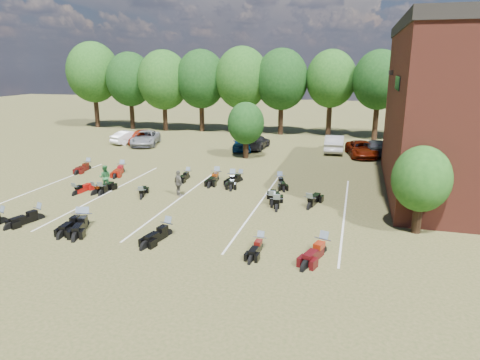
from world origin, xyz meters
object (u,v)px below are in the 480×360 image
(motorcycle_7, at_px, (76,195))
(car_0, at_px, (141,137))
(person_grey, at_px, (179,183))
(person_green, at_px, (105,177))
(motorcycle_3, at_px, (86,226))
(car_4, at_px, (243,142))
(motorcycle_14, at_px, (88,169))
(motorcycle_0, at_px, (2,223))

(motorcycle_7, bearing_deg, car_0, -69.41)
(person_grey, bearing_deg, motorcycle_7, 54.01)
(person_green, bearing_deg, motorcycle_3, 93.31)
(person_grey, xyz_separation_m, motorcycle_3, (-2.56, -6.14, -0.83))
(car_0, height_order, car_4, car_4)
(person_green, relative_size, motorcycle_7, 0.80)
(motorcycle_7, bearing_deg, motorcycle_3, 135.98)
(person_grey, height_order, motorcycle_3, person_grey)
(motorcycle_14, bearing_deg, person_green, -49.78)
(person_grey, distance_m, motorcycle_7, 6.69)
(motorcycle_7, height_order, motorcycle_14, motorcycle_14)
(person_green, bearing_deg, car_0, -90.27)
(car_4, distance_m, motorcycle_3, 21.81)
(car_4, relative_size, motorcycle_3, 1.77)
(motorcycle_3, bearing_deg, motorcycle_7, 111.72)
(person_grey, bearing_deg, motorcycle_3, 107.77)
(person_grey, height_order, motorcycle_7, person_grey)
(car_4, bearing_deg, person_green, -118.65)
(car_4, distance_m, person_grey, 15.50)
(motorcycle_7, bearing_deg, car_4, -105.40)
(person_green, height_order, motorcycle_3, person_green)
(car_0, distance_m, motorcycle_14, 11.52)
(person_grey, bearing_deg, motorcycle_14, 15.00)
(person_grey, relative_size, motorcycle_7, 0.81)
(motorcycle_3, bearing_deg, motorcycle_14, 104.99)
(motorcycle_0, height_order, motorcycle_3, motorcycle_3)
(motorcycle_3, bearing_deg, car_4, 64.34)
(car_0, distance_m, motorcycle_0, 23.33)
(car_0, bearing_deg, car_4, -14.64)
(car_0, height_order, motorcycle_0, car_0)
(motorcycle_14, bearing_deg, motorcycle_7, -66.30)
(car_0, bearing_deg, person_grey, -67.05)
(person_green, bearing_deg, motorcycle_7, 35.60)
(motorcycle_0, bearing_deg, motorcycle_3, 29.81)
(car_4, height_order, motorcycle_7, car_4)
(person_green, relative_size, person_grey, 0.98)
(car_0, distance_m, car_4, 11.27)
(motorcycle_0, relative_size, motorcycle_7, 1.13)
(motorcycle_0, distance_m, motorcycle_7, 5.40)
(car_4, bearing_deg, person_grey, -99.59)
(motorcycle_3, xyz_separation_m, motorcycle_7, (-3.90, 4.58, 0.00))
(car_4, distance_m, motorcycle_0, 23.55)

